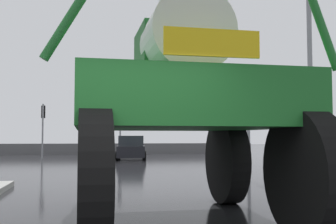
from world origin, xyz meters
TOP-DOWN VIEW (x-y plane):
  - ground_plane at (0.00, 18.00)m, footprint 120.00×120.00m
  - oversize_sprayer at (0.94, 3.41)m, footprint 4.13×5.12m
  - sedan_ahead at (2.04, 23.24)m, footprint 2.22×4.26m
  - traffic_signal_near_right at (4.54, 9.42)m, footprint 0.24×0.54m
  - traffic_signal_far_left at (1.47, 25.38)m, footprint 0.24×0.55m
  - traffic_signal_far_right at (-3.72, 25.37)m, footprint 0.24×0.55m
  - streetlight_near_right at (7.66, 10.49)m, footprint 2.24×0.24m
  - roadside_barrier at (0.00, 31.91)m, footprint 27.35×0.24m

SIDE VIEW (x-z plane):
  - ground_plane at x=0.00m, z-range 0.00..0.00m
  - roadside_barrier at x=0.00m, z-range 0.00..0.90m
  - sedan_ahead at x=2.04m, z-range -0.05..1.47m
  - oversize_sprayer at x=0.94m, z-range -0.35..4.15m
  - traffic_signal_far_left at x=1.47m, z-range 0.73..3.94m
  - traffic_signal_near_right at x=4.54m, z-range 0.81..4.35m
  - traffic_signal_far_right at x=-3.72m, z-range 0.84..4.51m
  - streetlight_near_right at x=7.66m, z-range 0.50..9.26m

